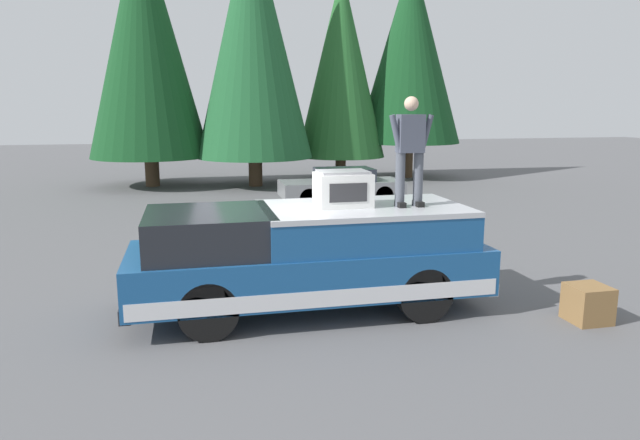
% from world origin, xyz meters
% --- Properties ---
extents(ground_plane, '(90.00, 90.00, 0.00)m').
position_xyz_m(ground_plane, '(0.00, 0.00, 0.00)').
color(ground_plane, '#565659').
extents(pickup_truck, '(2.01, 5.54, 1.65)m').
position_xyz_m(pickup_truck, '(-0.18, -0.80, 0.87)').
color(pickup_truck, navy).
rests_on(pickup_truck, ground).
extents(compressor_unit, '(0.65, 0.84, 0.56)m').
position_xyz_m(compressor_unit, '(-0.15, -1.35, 1.93)').
color(compressor_unit, white).
rests_on(compressor_unit, pickup_truck).
extents(person_on_truck_bed, '(0.29, 0.72, 1.69)m').
position_xyz_m(person_on_truck_bed, '(-0.37, -2.36, 2.55)').
color(person_on_truck_bed, '#4C515B').
rests_on(person_on_truck_bed, pickup_truck).
extents(parked_car_grey, '(1.64, 4.10, 1.16)m').
position_xyz_m(parked_car_grey, '(9.91, -4.03, 0.58)').
color(parked_car_grey, gray).
rests_on(parked_car_grey, ground).
extents(wooden_crate, '(0.56, 0.56, 0.56)m').
position_xyz_m(wooden_crate, '(-1.62, -4.78, 0.28)').
color(wooden_crate, olive).
rests_on(wooden_crate, ground).
extents(conifer_far_left, '(4.64, 4.64, 9.63)m').
position_xyz_m(conifer_far_left, '(16.12, -8.76, 5.60)').
color(conifer_far_left, '#4C3826').
rests_on(conifer_far_left, ground).
extents(conifer_left, '(3.81, 3.81, 8.84)m').
position_xyz_m(conifer_left, '(15.80, -5.54, 4.93)').
color(conifer_left, '#4C3826').
rests_on(conifer_left, ground).
extents(conifer_center_left, '(4.64, 4.64, 10.59)m').
position_xyz_m(conifer_center_left, '(14.72, -1.66, 5.87)').
color(conifer_center_left, '#4C3826').
rests_on(conifer_center_left, ground).
extents(conifer_center_right, '(4.71, 4.71, 10.44)m').
position_xyz_m(conifer_center_right, '(15.57, 2.45, 5.81)').
color(conifer_center_right, '#4C3826').
rests_on(conifer_center_right, ground).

